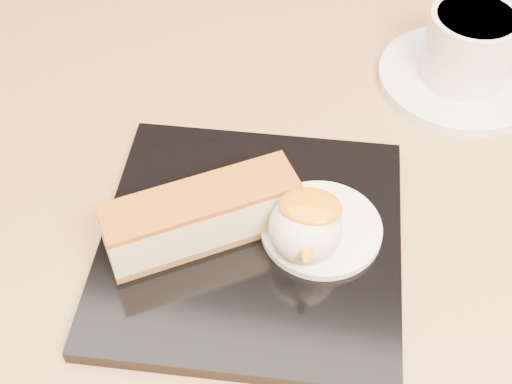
% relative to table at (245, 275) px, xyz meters
% --- Properties ---
extents(table, '(0.80, 0.80, 0.72)m').
position_rel_table_xyz_m(table, '(0.00, 0.00, 0.00)').
color(table, black).
rests_on(table, ground).
extents(dessert_plate, '(0.23, 0.23, 0.01)m').
position_rel_table_xyz_m(dessert_plate, '(0.02, -0.08, 0.16)').
color(dessert_plate, black).
rests_on(dessert_plate, table).
extents(cheesecake, '(0.14, 0.11, 0.05)m').
position_rel_table_xyz_m(cheesecake, '(-0.01, -0.08, 0.19)').
color(cheesecake, brown).
rests_on(cheesecake, dessert_plate).
extents(cream_smear, '(0.09, 0.09, 0.01)m').
position_rel_table_xyz_m(cream_smear, '(0.07, -0.06, 0.17)').
color(cream_smear, white).
rests_on(cream_smear, dessert_plate).
extents(ice_cream_scoop, '(0.05, 0.05, 0.05)m').
position_rel_table_xyz_m(ice_cream_scoop, '(0.06, -0.08, 0.19)').
color(ice_cream_scoop, white).
rests_on(ice_cream_scoop, cream_smear).
extents(mango_sauce, '(0.04, 0.03, 0.01)m').
position_rel_table_xyz_m(mango_sauce, '(0.06, -0.08, 0.22)').
color(mango_sauce, orange).
rests_on(mango_sauce, ice_cream_scoop).
extents(mint_sprig, '(0.03, 0.02, 0.00)m').
position_rel_table_xyz_m(mint_sprig, '(0.04, -0.04, 0.17)').
color(mint_sprig, '#297E3B').
rests_on(mint_sprig, cream_smear).
extents(saucer, '(0.15, 0.15, 0.01)m').
position_rel_table_xyz_m(saucer, '(0.18, 0.14, 0.16)').
color(saucer, white).
rests_on(saucer, table).
extents(coffee_cup, '(0.10, 0.08, 0.06)m').
position_rel_table_xyz_m(coffee_cup, '(0.18, 0.14, 0.20)').
color(coffee_cup, white).
rests_on(coffee_cup, saucer).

